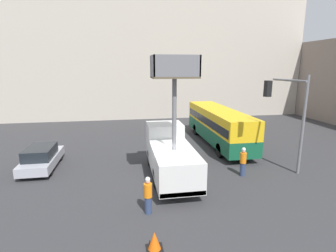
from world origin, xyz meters
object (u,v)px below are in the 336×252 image
at_px(road_worker_directing, 243,162).
at_px(road_worker_near_truck, 148,195).
at_px(city_bus, 218,124).
at_px(traffic_cone_near_truck, 154,241).
at_px(utility_truck, 170,152).
at_px(traffic_light_pole, 291,110).
at_px(parked_car_curbside, 41,157).

bearing_deg(road_worker_directing, road_worker_near_truck, 177.24).
bearing_deg(city_bus, traffic_cone_near_truck, 138.16).
bearing_deg(city_bus, utility_truck, 126.90).
height_order(city_bus, traffic_cone_near_truck, city_bus).
bearing_deg(traffic_light_pole, city_bus, 103.58).
bearing_deg(traffic_light_pole, road_worker_near_truck, -161.46).
relative_size(city_bus, road_worker_near_truck, 6.08).
bearing_deg(road_worker_directing, utility_truck, 141.21).
height_order(traffic_light_pole, road_worker_near_truck, traffic_light_pole).
height_order(utility_truck, parked_car_curbside, utility_truck).
bearing_deg(parked_car_curbside, utility_truck, -18.38).
bearing_deg(parked_car_curbside, road_worker_near_truck, -45.86).
xyz_separation_m(city_bus, traffic_light_pole, (1.75, -7.23, 2.29)).
bearing_deg(traffic_cone_near_truck, city_bus, 60.89).
distance_m(city_bus, road_worker_near_truck, 12.41).
distance_m(city_bus, parked_car_curbside, 13.94).
distance_m(road_worker_near_truck, parked_car_curbside, 9.18).
relative_size(utility_truck, traffic_light_pole, 1.17).
distance_m(traffic_light_pole, parked_car_curbside, 15.96).
bearing_deg(utility_truck, traffic_light_pole, -7.64).
bearing_deg(road_worker_near_truck, traffic_cone_near_truck, 164.48).
xyz_separation_m(utility_truck, traffic_light_pole, (7.09, -0.95, 2.50)).
xyz_separation_m(traffic_light_pole, road_worker_near_truck, (-8.79, -2.95, -3.21)).
bearing_deg(parked_car_curbside, traffic_light_pole, -13.48).
relative_size(utility_truck, city_bus, 0.66).
bearing_deg(parked_car_curbside, city_bus, 14.96).
relative_size(city_bus, road_worker_directing, 5.98).
bearing_deg(road_worker_near_truck, traffic_light_pole, -86.89).
xyz_separation_m(road_worker_near_truck, road_worker_directing, (6.13, 3.29, 0.02)).
bearing_deg(traffic_light_pole, parked_car_curbside, 166.52).
relative_size(traffic_light_pole, road_worker_directing, 3.38).
bearing_deg(parked_car_curbside, road_worker_directing, -14.75).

